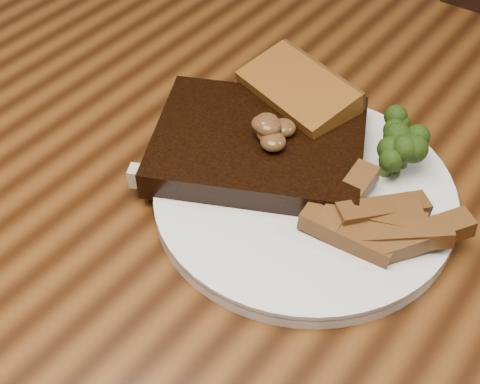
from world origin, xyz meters
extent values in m
cube|color=#532C10|center=(0.00, 0.00, 0.73)|extent=(1.60, 0.90, 0.04)
cylinder|color=black|center=(-0.72, 0.37, 0.35)|extent=(0.07, 0.07, 0.71)
cylinder|color=black|center=(0.02, 0.80, 0.20)|extent=(0.04, 0.04, 0.40)
cylinder|color=black|center=(0.03, 0.47, 0.20)|extent=(0.04, 0.04, 0.40)
cylinder|color=silver|center=(0.05, 0.04, 0.76)|extent=(0.28, 0.28, 0.01)
cube|color=black|center=(-0.01, 0.06, 0.78)|extent=(0.23, 0.21, 0.03)
cube|color=#BDAF93|center=(-0.01, -0.01, 0.77)|extent=(0.14, 0.08, 0.02)
cube|color=brown|center=(-0.01, 0.12, 0.77)|extent=(0.12, 0.09, 0.02)
camera|label=1|loc=(0.25, -0.31, 1.18)|focal=50.00mm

